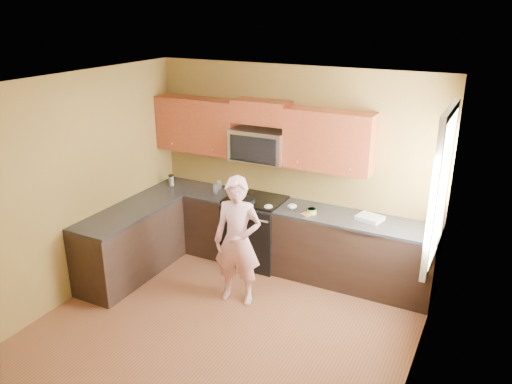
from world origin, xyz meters
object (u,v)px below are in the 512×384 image
Objects in this scene: woman at (238,241)px; butter_tub at (312,214)px; microwave at (260,160)px; travel_mug at (172,185)px; frying_pan at (244,203)px; stove at (255,230)px.

woman is 1.07m from butter_tub.
microwave is 4.64× the size of travel_mug.
frying_pan reaches higher than butter_tub.
travel_mug is (-1.62, 0.94, 0.13)m from woman.
microwave is at bearing 83.67° from frying_pan.
travel_mug is at bearing -178.92° from stove.
microwave reaches higher than stove.
woman is at bearing -30.04° from travel_mug.
frying_pan is 1.32m from travel_mug.
travel_mug reaches higher than frying_pan.
woman is 9.62× the size of travel_mug.
microwave is at bearing 92.48° from woman.
woman reaches higher than stove.
travel_mug reaches higher than stove.
woman is 13.32× the size of butter_tub.
microwave is at bearing 6.30° from travel_mug.
travel_mug is (-2.21, 0.06, 0.00)m from butter_tub.
frying_pan is 3.00× the size of travel_mug.
travel_mug reaches higher than butter_tub.
stove is 1.93× the size of frying_pan.
frying_pan is (-0.06, -0.20, 0.47)m from stove.
woman is at bearing -63.32° from frying_pan.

